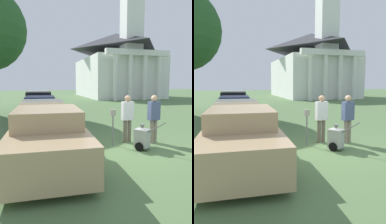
# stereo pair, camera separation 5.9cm
# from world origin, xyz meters

# --- Properties ---
(ground_plane) EXTENTS (120.00, 120.00, 0.00)m
(ground_plane) POSITION_xyz_m (0.00, 0.00, 0.00)
(ground_plane) COLOR #517042
(parked_car_tan) EXTENTS (2.22, 5.13, 1.50)m
(parked_car_tan) POSITION_xyz_m (-2.46, -0.16, 0.71)
(parked_car_tan) COLOR tan
(parked_car_tan) RESTS_ON ground_plane
(parked_car_cream) EXTENTS (2.14, 4.80, 1.46)m
(parked_car_cream) POSITION_xyz_m (-2.46, 3.07, 0.69)
(parked_car_cream) COLOR beige
(parked_car_cream) RESTS_ON ground_plane
(parked_car_navy) EXTENTS (2.09, 5.24, 1.43)m
(parked_car_navy) POSITION_xyz_m (-2.46, 6.61, 0.67)
(parked_car_navy) COLOR #19234C
(parked_car_navy) RESTS_ON ground_plane
(parked_car_black) EXTENTS (2.17, 5.09, 1.56)m
(parked_car_black) POSITION_xyz_m (-2.46, 9.75, 0.72)
(parked_car_black) COLOR black
(parked_car_black) RESTS_ON ground_plane
(parked_car_sage) EXTENTS (2.23, 5.09, 1.52)m
(parked_car_sage) POSITION_xyz_m (-2.46, 13.03, 0.70)
(parked_car_sage) COLOR gray
(parked_car_sage) RESTS_ON ground_plane
(parking_meter) EXTENTS (0.18, 0.09, 1.28)m
(parking_meter) POSITION_xyz_m (-0.19, 0.70, 0.89)
(parking_meter) COLOR slate
(parking_meter) RESTS_ON ground_plane
(person_worker) EXTENTS (0.43, 0.24, 1.74)m
(person_worker) POSITION_xyz_m (0.46, 0.92, 0.99)
(person_worker) COLOR #665B4C
(person_worker) RESTS_ON ground_plane
(person_supervisor) EXTENTS (0.45, 0.28, 1.75)m
(person_supervisor) POSITION_xyz_m (1.36, 0.62, 1.00)
(person_supervisor) COLOR gray
(person_supervisor) RESTS_ON ground_plane
(equipment_cart) EXTENTS (0.76, 0.90, 1.00)m
(equipment_cart) POSITION_xyz_m (0.57, -0.02, 0.39)
(equipment_cart) COLOR #B2B2AD
(equipment_cart) RESTS_ON ground_plane
(church) EXTENTS (10.30, 15.76, 21.35)m
(church) POSITION_xyz_m (9.88, 26.50, 5.32)
(church) COLOR white
(church) RESTS_ON ground_plane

